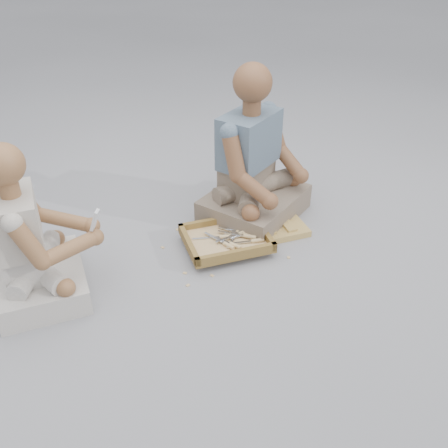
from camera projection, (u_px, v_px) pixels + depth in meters
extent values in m
plane|color=gray|center=(225.00, 282.00, 2.52)|extent=(60.00, 60.00, 0.00)
cube|color=#AF8F43|center=(253.00, 226.00, 2.92)|extent=(0.61, 0.43, 0.04)
cube|color=brown|center=(226.00, 241.00, 2.75)|extent=(0.48, 0.39, 0.01)
cube|color=brown|center=(217.00, 221.00, 2.87)|extent=(0.45, 0.06, 0.05)
cube|color=brown|center=(237.00, 254.00, 2.60)|extent=(0.45, 0.06, 0.05)
cube|color=brown|center=(262.00, 230.00, 2.79)|extent=(0.05, 0.36, 0.05)
cube|color=brown|center=(189.00, 244.00, 2.68)|extent=(0.05, 0.36, 0.05)
cube|color=tan|center=(226.00, 240.00, 2.74)|extent=(0.42, 0.34, 0.01)
cube|color=silver|center=(236.00, 229.00, 2.80)|extent=(0.14, 0.07, 0.00)
cylinder|color=tan|center=(255.00, 231.00, 2.79)|extent=(0.07, 0.05, 0.02)
cube|color=silver|center=(231.00, 233.00, 2.76)|extent=(0.13, 0.09, 0.00)
cylinder|color=tan|center=(250.00, 237.00, 2.73)|extent=(0.07, 0.06, 0.02)
cube|color=silver|center=(206.00, 238.00, 2.74)|extent=(0.15, 0.03, 0.00)
cylinder|color=tan|center=(226.00, 237.00, 2.75)|extent=(0.07, 0.03, 0.02)
cube|color=silver|center=(238.00, 243.00, 2.70)|extent=(0.15, 0.02, 0.00)
cylinder|color=tan|center=(257.00, 240.00, 2.71)|extent=(0.07, 0.03, 0.02)
cube|color=silver|center=(219.00, 239.00, 2.72)|extent=(0.11, 0.12, 0.00)
cylinder|color=tan|center=(236.00, 246.00, 2.67)|extent=(0.06, 0.07, 0.02)
cube|color=silver|center=(227.00, 234.00, 2.77)|extent=(0.15, 0.06, 0.00)
cylinder|color=tan|center=(244.00, 228.00, 2.82)|extent=(0.07, 0.04, 0.02)
cube|color=silver|center=(214.00, 238.00, 2.73)|extent=(0.09, 0.13, 0.00)
cylinder|color=tan|center=(229.00, 246.00, 2.67)|extent=(0.06, 0.07, 0.02)
cube|color=silver|center=(230.00, 230.00, 2.80)|extent=(0.12, 0.11, 0.00)
cylinder|color=tan|center=(248.00, 235.00, 2.76)|extent=(0.07, 0.06, 0.02)
cube|color=silver|center=(238.00, 236.00, 2.74)|extent=(0.15, 0.03, 0.00)
cylinder|color=tan|center=(256.00, 233.00, 2.77)|extent=(0.07, 0.03, 0.02)
cube|color=silver|center=(232.00, 240.00, 2.72)|extent=(0.10, 0.13, 0.00)
cylinder|color=tan|center=(239.00, 230.00, 2.80)|extent=(0.06, 0.07, 0.02)
cube|color=silver|center=(238.00, 232.00, 2.78)|extent=(0.13, 0.09, 0.00)
cylinder|color=tan|center=(251.00, 224.00, 2.84)|extent=(0.07, 0.06, 0.02)
cube|color=silver|center=(228.00, 238.00, 2.72)|extent=(0.15, 0.06, 0.00)
cylinder|color=tan|center=(244.00, 232.00, 2.77)|extent=(0.07, 0.04, 0.02)
cube|color=tan|center=(218.00, 233.00, 2.90)|extent=(0.02, 0.02, 0.00)
cube|color=tan|center=(270.00, 232.00, 2.91)|extent=(0.02, 0.02, 0.00)
cube|color=tan|center=(259.00, 251.00, 2.75)|extent=(0.02, 0.02, 0.00)
cube|color=tan|center=(271.00, 247.00, 2.78)|extent=(0.02, 0.02, 0.00)
cube|color=tan|center=(223.00, 247.00, 2.78)|extent=(0.02, 0.02, 0.00)
cube|color=tan|center=(229.00, 213.00, 3.09)|extent=(0.02, 0.02, 0.00)
cube|color=tan|center=(177.00, 230.00, 2.93)|extent=(0.02, 0.02, 0.00)
cube|color=tan|center=(185.00, 273.00, 2.58)|extent=(0.02, 0.02, 0.00)
cube|color=tan|center=(188.00, 285.00, 2.50)|extent=(0.02, 0.02, 0.00)
cube|color=tan|center=(212.00, 276.00, 2.56)|extent=(0.02, 0.02, 0.00)
cube|color=tan|center=(163.00, 247.00, 2.77)|extent=(0.02, 0.02, 0.00)
cube|color=tan|center=(211.00, 222.00, 2.99)|extent=(0.02, 0.02, 0.00)
cube|color=tan|center=(289.00, 258.00, 2.70)|extent=(0.02, 0.02, 0.00)
cube|color=beige|center=(42.00, 281.00, 2.43)|extent=(0.46, 0.56, 0.13)
cube|color=beige|center=(24.00, 260.00, 2.33)|extent=(0.21, 0.30, 0.16)
cube|color=#B7AFA2|center=(16.00, 222.00, 2.22)|extent=(0.23, 0.34, 0.26)
sphere|color=brown|center=(3.00, 164.00, 2.07)|extent=(0.18, 0.18, 0.18)
sphere|color=brown|center=(92.00, 226.00, 2.43)|extent=(0.08, 0.08, 0.08)
sphere|color=brown|center=(95.00, 237.00, 2.35)|extent=(0.08, 0.08, 0.08)
cube|color=#756154|center=(254.00, 205.00, 3.02)|extent=(0.75, 0.74, 0.15)
cube|color=#756154|center=(247.00, 177.00, 2.96)|extent=(0.38, 0.37, 0.18)
cube|color=slate|center=(249.00, 139.00, 2.82)|extent=(0.42, 0.41, 0.31)
sphere|color=brown|center=(253.00, 83.00, 2.64)|extent=(0.21, 0.21, 0.21)
sphere|color=brown|center=(301.00, 176.00, 2.96)|extent=(0.10, 0.10, 0.10)
sphere|color=brown|center=(270.00, 201.00, 2.70)|extent=(0.10, 0.10, 0.10)
cube|color=silver|center=(95.00, 220.00, 2.30)|extent=(0.06, 0.06, 0.10)
cube|color=black|center=(94.00, 218.00, 2.30)|extent=(0.03, 0.04, 0.03)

